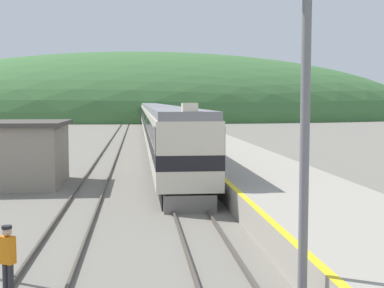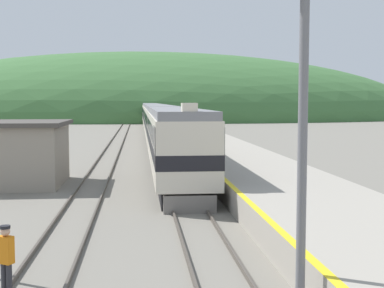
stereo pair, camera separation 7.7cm
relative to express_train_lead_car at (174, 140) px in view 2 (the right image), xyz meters
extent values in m
cube|color=#4C443D|center=(-0.72, 42.81, -2.25)|extent=(0.08, 180.00, 0.16)
cube|color=#4C443D|center=(0.72, 42.81, -2.25)|extent=(0.08, 180.00, 0.16)
cube|color=#4C443D|center=(-5.38, 42.81, -2.25)|extent=(0.08, 180.00, 0.16)
cube|color=#4C443D|center=(-3.94, 42.81, -2.25)|extent=(0.08, 180.00, 0.16)
cube|color=#9E9689|center=(4.55, 22.81, -1.79)|extent=(5.69, 140.00, 1.08)
cube|color=yellow|center=(1.83, 22.81, -1.25)|extent=(0.24, 140.00, 0.01)
ellipsoid|color=#3D6B38|center=(0.00, 109.75, -2.33)|extent=(150.15, 67.57, 34.74)
cube|color=black|center=(0.00, 0.24, -1.91)|extent=(2.35, 19.70, 0.85)
cube|color=beige|center=(0.00, 0.24, 0.03)|extent=(2.87, 20.96, 3.01)
cube|color=black|center=(0.00, 0.24, -0.22)|extent=(2.90, 20.98, 0.66)
cube|color=black|center=(0.00, 0.24, 0.69)|extent=(2.89, 19.70, 0.90)
cube|color=slate|center=(0.00, 0.24, 1.73)|extent=(2.70, 20.96, 0.40)
cube|color=black|center=(0.00, -9.11, 0.69)|extent=(2.91, 2.20, 1.21)
cube|color=beige|center=(0.00, -9.79, 2.11)|extent=(0.64, 0.80, 0.36)
cube|color=slate|center=(0.00, -10.04, -1.95)|extent=(2.24, 0.40, 0.77)
cube|color=black|center=(0.00, 21.53, -1.91)|extent=(2.35, 18.65, 0.85)
cube|color=beige|center=(0.00, 21.53, 0.03)|extent=(2.87, 19.84, 3.01)
cube|color=black|center=(0.00, 21.53, -0.22)|extent=(2.90, 19.86, 0.66)
cube|color=black|center=(0.00, 21.53, 0.69)|extent=(2.89, 18.65, 0.90)
cube|color=slate|center=(0.00, 21.53, 1.73)|extent=(2.70, 19.84, 0.40)
cube|color=black|center=(0.00, 42.27, -1.91)|extent=(2.35, 18.65, 0.85)
cube|color=beige|center=(0.00, 42.27, 0.03)|extent=(2.87, 19.84, 3.01)
cube|color=black|center=(0.00, 42.27, -0.22)|extent=(2.90, 19.86, 0.66)
cube|color=black|center=(0.00, 42.27, 0.69)|extent=(2.89, 18.65, 0.90)
cube|color=slate|center=(0.00, 42.27, 1.73)|extent=(2.70, 19.84, 0.40)
cube|color=black|center=(0.00, 63.00, -1.91)|extent=(2.35, 18.65, 0.85)
cube|color=beige|center=(0.00, 63.00, 0.03)|extent=(2.87, 19.84, 3.01)
cube|color=black|center=(0.00, 63.00, -0.22)|extent=(2.90, 19.86, 0.66)
cube|color=black|center=(0.00, 63.00, 0.69)|extent=(2.89, 18.65, 0.90)
cube|color=slate|center=(0.00, 63.00, 1.73)|extent=(2.70, 19.84, 0.40)
cube|color=black|center=(0.00, 83.74, -1.91)|extent=(2.35, 18.65, 0.85)
cube|color=beige|center=(0.00, 83.74, 0.03)|extent=(2.87, 19.84, 3.01)
cube|color=black|center=(0.00, 83.74, -0.22)|extent=(2.90, 19.86, 0.66)
cube|color=black|center=(0.00, 83.74, 0.69)|extent=(2.89, 18.65, 0.90)
cube|color=slate|center=(0.00, 83.74, 1.73)|extent=(2.70, 19.84, 0.40)
cylinder|color=slate|center=(1.26, -21.40, 2.12)|extent=(0.20, 0.20, 8.90)
cylinder|color=#2D2D33|center=(-5.35, -19.26, -1.90)|extent=(0.14, 0.14, 0.85)
cylinder|color=#2D2D33|center=(-5.20, -19.35, -1.90)|extent=(0.14, 0.14, 0.85)
cube|color=orange|center=(-5.27, -19.30, -1.15)|extent=(0.42, 0.38, 0.66)
sphere|color=tan|center=(-5.27, -19.30, -0.70)|extent=(0.23, 0.23, 0.23)
cylinder|color=black|center=(-5.27, -19.30, -0.60)|extent=(0.24, 0.24, 0.07)
camera|label=1|loc=(-2.17, -32.10, 2.38)|focal=50.00mm
camera|label=2|loc=(-2.09, -32.11, 2.38)|focal=50.00mm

